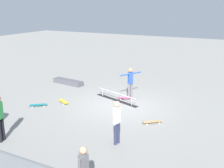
# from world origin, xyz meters

# --- Properties ---
(ground_plane) EXTENTS (60.00, 60.00, 0.00)m
(ground_plane) POSITION_xyz_m (0.00, 0.00, 0.00)
(ground_plane) COLOR gray
(grind_rail) EXTENTS (2.69, 1.09, 0.41)m
(grind_rail) POSITION_xyz_m (0.49, -0.59, 0.18)
(grind_rail) COLOR black
(grind_rail) RESTS_ON ground_plane
(skate_ledge) EXTENTS (2.11, 0.72, 0.27)m
(skate_ledge) POSITION_xyz_m (4.46, -1.89, 0.14)
(skate_ledge) COLOR #595960
(skate_ledge) RESTS_ON ground_plane
(skater_main) EXTENTS (0.68, 1.19, 1.62)m
(skater_main) POSITION_xyz_m (-0.01, -1.15, 0.94)
(skater_main) COLOR slate
(skater_main) RESTS_ON ground_plane
(skateboard_main) EXTENTS (0.80, 0.56, 0.09)m
(skateboard_main) POSITION_xyz_m (0.14, -0.96, 0.07)
(skateboard_main) COLOR #E05993
(skateboard_main) RESTS_ON ground_plane
(bystander_white_shirt) EXTENTS (0.22, 0.36, 1.58)m
(bystander_white_shirt) POSITION_xyz_m (-1.51, 3.45, 0.89)
(bystander_white_shirt) COLOR #2D3351
(bystander_white_shirt) RESTS_ON ground_plane
(loose_skateboard_teal) EXTENTS (0.75, 0.66, 0.09)m
(loose_skateboard_teal) POSITION_xyz_m (3.48, 1.88, 0.07)
(loose_skateboard_teal) COLOR teal
(loose_skateboard_teal) RESTS_ON ground_plane
(loose_skateboard_yellow) EXTENTS (0.80, 0.54, 0.09)m
(loose_skateboard_yellow) POSITION_xyz_m (2.69, 0.94, 0.07)
(loose_skateboard_yellow) COLOR yellow
(loose_skateboard_yellow) RESTS_ON ground_plane
(loose_skateboard_natural) EXTENTS (0.74, 0.67, 0.09)m
(loose_skateboard_natural) POSITION_xyz_m (-2.05, 1.25, 0.07)
(loose_skateboard_natural) COLOR tan
(loose_skateboard_natural) RESTS_ON ground_plane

